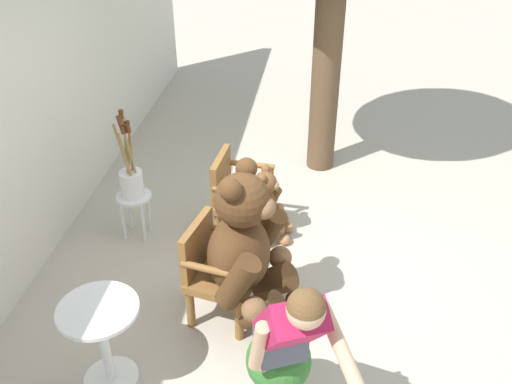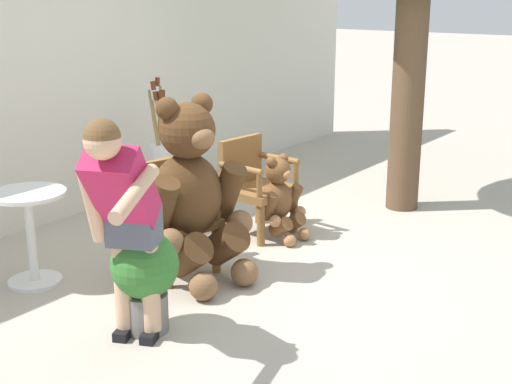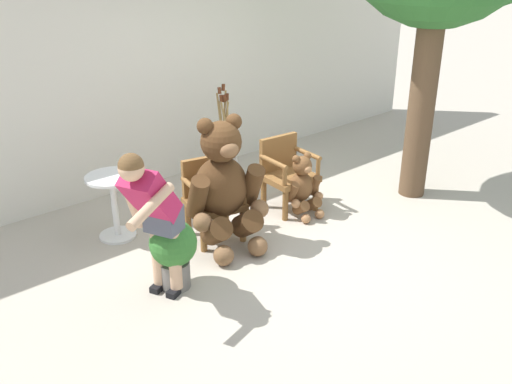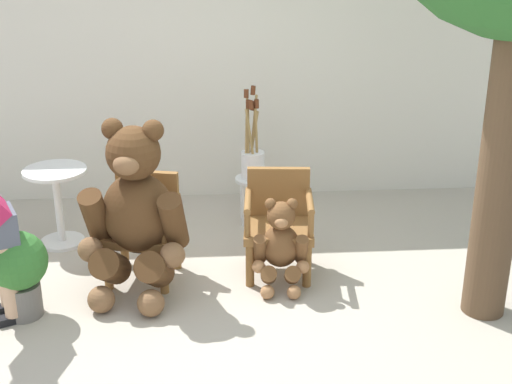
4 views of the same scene
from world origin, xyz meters
The scene contains 11 objects.
ground_plane centered at (0.00, 0.00, 0.00)m, with size 60.00×60.00×0.00m, color #B2A899.
back_wall centered at (0.00, 2.40, 1.40)m, with size 10.00×0.16×2.80m, color silver.
wooden_chair_left centered at (-0.54, 0.58, 0.46)m, with size 0.66×0.63×0.86m.
wooden_chair_right centered at (0.56, 0.58, 0.46)m, with size 0.60×0.57×0.86m.
teddy_bear_large centered at (-0.57, 0.32, 0.69)m, with size 0.87×0.87×1.41m.
teddy_bear_small centered at (0.55, 0.30, 0.37)m, with size 0.46×0.44×0.76m.
person_visitor centered at (-1.64, -0.07, 0.89)m, with size 0.74×0.69×1.48m.
white_stool centered at (0.42, 1.58, 0.36)m, with size 0.34×0.34×0.46m.
brush_bucket centered at (0.42, 1.58, 0.67)m, with size 0.22×0.22×0.89m.
round_side_table centered at (-1.36, 1.24, 0.45)m, with size 0.56×0.56×0.72m.
potted_plant centered at (-1.42, 0.00, 0.40)m, with size 0.44×0.44×0.68m.
Camera 1 is at (-4.01, -0.18, 3.44)m, focal length 40.00 mm.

